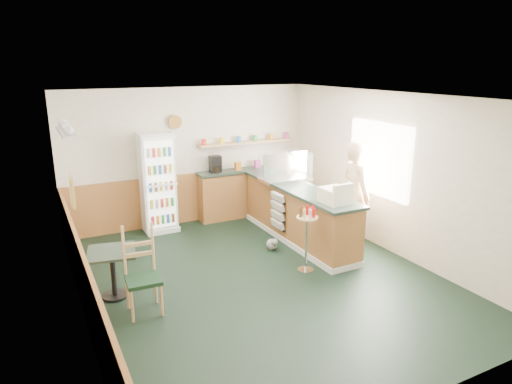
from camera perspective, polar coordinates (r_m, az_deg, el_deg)
ground at (r=7.01m, az=0.46°, el=-10.75°), size 6.00×6.00×0.00m
room_envelope at (r=7.03m, az=-3.92°, el=2.51°), size 5.04×6.02×2.72m
service_counter at (r=8.33m, az=5.29°, el=-3.00°), size 0.68×3.01×1.01m
back_counter at (r=9.67m, az=-0.97°, el=0.27°), size 2.24×0.42×1.69m
drinks_fridge at (r=8.85m, az=-12.17°, el=1.13°), size 0.63×0.53×1.90m
display_case at (r=8.51m, az=3.67°, el=3.12°), size 0.93×0.49×0.53m
cash_register at (r=7.29m, az=9.91°, el=-0.42°), size 0.42×0.44×0.24m
shopkeeper at (r=8.03m, az=12.34°, el=-0.42°), size 0.53×0.68×1.89m
condiment_stand at (r=7.05m, az=6.36°, el=-4.69°), size 0.33×0.33×1.03m
newspaper_rack at (r=8.22m, az=2.72°, el=-2.42°), size 0.09×0.42×0.67m
cafe_table at (r=6.60m, az=-17.50°, el=-8.67°), size 0.74×0.74×0.69m
cafe_chair at (r=6.14m, az=-14.22°, el=-9.06°), size 0.46×0.46×1.16m
dog_doorstop at (r=7.97m, az=2.04°, el=-6.50°), size 0.19×0.25×0.23m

